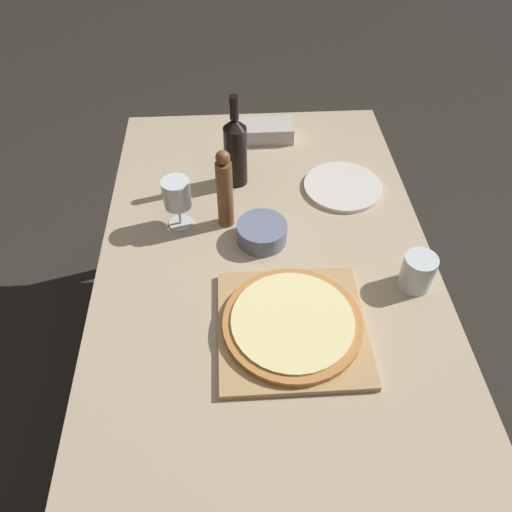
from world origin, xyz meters
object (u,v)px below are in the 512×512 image
object	(u,v)px
pizza	(292,322)
wine_bottle	(235,150)
wine_glass	(177,195)
small_bowl	(262,232)
pepper_mill	(225,191)

from	to	relation	value
pizza	wine_bottle	world-z (taller)	wine_bottle
wine_glass	small_bowl	size ratio (longest dim) A/B	1.11
pizza	wine_glass	bearing A→B (deg)	126.03
pepper_mill	wine_glass	size ratio (longest dim) A/B	1.59
pepper_mill	small_bowl	size ratio (longest dim) A/B	1.77
pepper_mill	small_bowl	distance (m)	0.16
pepper_mill	wine_bottle	bearing A→B (deg)	79.42
wine_glass	small_bowl	world-z (taller)	wine_glass
wine_glass	pizza	bearing A→B (deg)	-53.97
wine_bottle	pepper_mill	size ratio (longest dim) A/B	1.19
wine_glass	small_bowl	distance (m)	0.27
pizza	small_bowl	world-z (taller)	small_bowl
wine_bottle	wine_glass	bearing A→B (deg)	-131.75
pepper_mill	wine_glass	bearing A→B (deg)	179.13
pizza	small_bowl	xyz separation A→B (m)	(-0.05, 0.33, 0.00)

